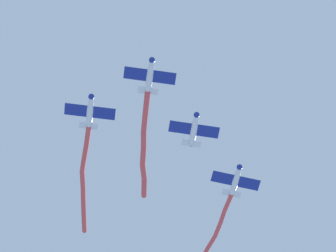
{
  "coord_description": "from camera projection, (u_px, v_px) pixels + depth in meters",
  "views": [
    {
      "loc": [
        -16.59,
        0.27,
        3.14
      ],
      "look_at": [
        12.4,
        -3.62,
        81.66
      ],
      "focal_mm": 62.37,
      "sensor_mm": 36.0,
      "label": 1
    }
  ],
  "objects": [
    {
      "name": "smoke_trail_slot",
      "position": [
        213.0,
        236.0,
        90.97
      ],
      "size": [
        15.88,
        4.21,
        2.88
      ],
      "color": "#DB4C4C"
    },
    {
      "name": "smoke_trail_right_wing",
      "position": [
        84.0,
        181.0,
        88.44
      ],
      "size": [
        18.9,
        1.89,
        2.8
      ],
      "color": "#DB4C4C"
    },
    {
      "name": "smoke_trail_lead",
      "position": [
        144.0,
        147.0,
        85.23
      ],
      "size": [
        17.17,
        2.24,
        1.85
      ],
      "color": "#DB4C4C"
    },
    {
      "name": "airplane_right_wing",
      "position": [
        90.0,
        112.0,
        83.35
      ],
      "size": [
        5.4,
        7.28,
        1.84
      ],
      "rotation": [
        0.0,
        0.0,
        3.13
      ],
      "color": "silver"
    },
    {
      "name": "airplane_lead",
      "position": [
        150.0,
        76.0,
        81.19
      ],
      "size": [
        5.4,
        7.27,
        1.84
      ],
      "rotation": [
        0.0,
        0.0,
        3.15
      ],
      "color": "silver"
    },
    {
      "name": "airplane_left_wing",
      "position": [
        194.0,
        129.0,
        83.99
      ],
      "size": [
        5.43,
        7.3,
        1.84
      ],
      "rotation": [
        0.0,
        0.0,
        3.16
      ],
      "color": "silver"
    },
    {
      "name": "airplane_slot",
      "position": [
        235.0,
        181.0,
        86.5
      ],
      "size": [
        5.54,
        7.39,
        1.84
      ],
      "rotation": [
        0.0,
        0.0,
        3.24
      ],
      "color": "silver"
    }
  ]
}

